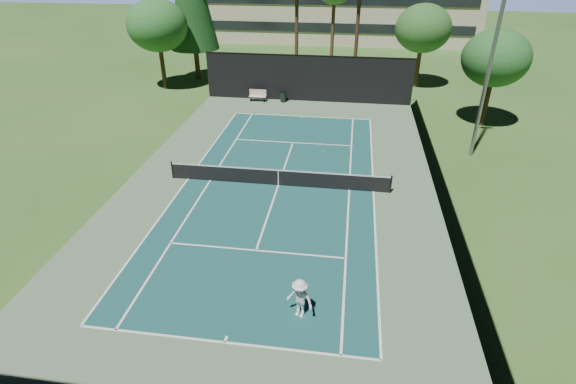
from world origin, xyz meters
name	(u,v)px	position (x,y,z in m)	size (l,w,h in m)	color
ground	(278,185)	(0.00, 0.00, 0.00)	(160.00, 160.00, 0.00)	#325A21
apron_slab	(278,185)	(0.00, 0.00, 0.01)	(18.00, 32.00, 0.01)	#577552
court_surface	(278,185)	(0.00, 0.00, 0.01)	(10.97, 23.77, 0.01)	#174A49
court_lines	(278,185)	(0.00, 0.00, 0.02)	(11.07, 23.87, 0.01)	white
tennis_net	(278,177)	(0.00, 0.00, 0.56)	(12.90, 0.10, 1.10)	black
fence	(278,154)	(0.00, 0.06, 2.01)	(18.04, 32.05, 4.03)	black
player	(300,298)	(2.47, -10.17, 0.84)	(1.09, 0.63, 1.69)	white
tennis_ball_a	(98,294)	(-5.73, -10.20, 0.04)	(0.07, 0.07, 0.07)	#ECF537
tennis_ball_b	(234,163)	(-3.30, 2.46, 0.03)	(0.06, 0.06, 0.06)	#B3CE2F
tennis_ball_c	(324,151)	(2.28, 5.18, 0.03)	(0.07, 0.07, 0.07)	#D2ED36
tennis_ball_d	(253,143)	(-2.74, 5.85, 0.03)	(0.07, 0.07, 0.07)	#B1D330
park_bench	(258,95)	(-4.35, 15.34, 0.55)	(1.50, 0.45, 1.02)	beige
trash_bin	(283,97)	(-2.07, 15.43, 0.48)	(0.56, 0.56, 0.95)	black
decid_tree_a	(423,29)	(10.00, 22.00, 5.42)	(5.12, 5.12, 7.62)	#4D3421
decid_tree_b	(496,58)	(14.00, 12.00, 5.08)	(4.80, 4.80, 7.14)	#3F2C1B
decid_tree_c	(157,26)	(-14.00, 18.00, 5.76)	(5.44, 5.44, 8.09)	#45321D
campus_building	(330,7)	(0.00, 45.98, 4.21)	(40.50, 12.50, 8.30)	beige
light_pole	(492,56)	(12.00, 6.00, 6.46)	(0.90, 0.25, 12.22)	gray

